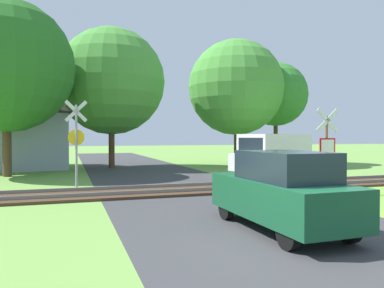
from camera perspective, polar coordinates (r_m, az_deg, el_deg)
ground_plane at (r=8.05m, az=15.81°, el=-14.09°), size 160.00×160.00×0.00m
road_asphalt at (r=9.72m, az=9.05°, el=-11.39°), size 6.74×80.00×0.01m
rail_track at (r=14.53m, az=-0.64°, el=-6.97°), size 60.00×2.60×0.22m
stop_sign_near at (r=14.31m, az=19.86°, el=-0.41°), size 0.87×0.19×3.13m
crossing_sign_far at (r=15.52m, az=-17.23°, el=0.89°), size 0.88×0.13×3.56m
house at (r=27.26m, az=-26.12°, el=0.98°), size 7.86×7.39×6.63m
tree_left at (r=22.26m, az=-26.46°, el=10.61°), size 6.97×6.97×9.31m
tree_center at (r=25.99m, az=-12.19°, el=9.31°), size 7.15×7.15×9.39m
tree_far at (r=29.72m, az=12.65°, el=7.36°), size 4.87×4.87×7.79m
tree_right at (r=27.58m, az=6.72°, el=8.54°), size 6.89×6.89×9.11m
mail_truck at (r=20.80m, az=12.31°, el=-1.29°), size 5.24×3.59×2.24m
parked_car at (r=8.68m, az=13.46°, el=-6.93°), size 1.73×4.04×1.78m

